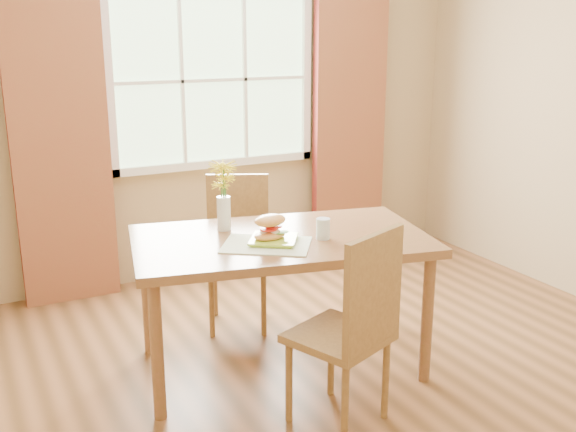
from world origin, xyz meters
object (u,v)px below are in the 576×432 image
at_px(chair_far, 238,244).
at_px(water_glass, 323,229).
at_px(dining_table, 281,251).
at_px(chair_near, 354,322).
at_px(croissant_sandwich, 270,228).
at_px(flower_vase, 223,187).

xyz_separation_m(chair_far, water_glass, (0.15, -0.83, 0.30)).
bearing_deg(dining_table, chair_near, -75.39).
relative_size(chair_near, croissant_sandwich, 4.99).
xyz_separation_m(water_glass, flower_vase, (-0.41, 0.40, 0.19)).
distance_m(croissant_sandwich, flower_vase, 0.39).
bearing_deg(chair_far, flower_vase, -96.27).
distance_m(chair_far, croissant_sandwich, 0.85).
xyz_separation_m(dining_table, chair_far, (0.04, 0.70, -0.17)).
distance_m(chair_near, water_glass, 0.65).
bearing_deg(chair_near, croissant_sandwich, 79.94).
distance_m(chair_near, flower_vase, 1.10).
height_order(chair_near, water_glass, chair_near).
bearing_deg(chair_far, water_glass, -55.06).
bearing_deg(water_glass, croissant_sandwich, 167.22).
bearing_deg(croissant_sandwich, water_glass, -21.30).
xyz_separation_m(chair_near, croissant_sandwich, (-0.13, 0.63, 0.31)).
bearing_deg(water_glass, flower_vase, 136.02).
distance_m(dining_table, water_glass, 0.27).
height_order(dining_table, croissant_sandwich, croissant_sandwich).
bearing_deg(chair_near, water_glass, 52.84).
height_order(chair_far, flower_vase, flower_vase).
xyz_separation_m(dining_table, croissant_sandwich, (-0.10, -0.07, 0.17)).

